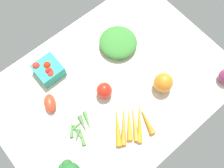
# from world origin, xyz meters

# --- Properties ---
(tablecloth) EXTENTS (1.04, 0.76, 0.02)m
(tablecloth) POSITION_xyz_m (0.00, 0.00, 0.01)
(tablecloth) COLOR beige
(tablecloth) RESTS_ON ground
(okra_pile) EXTENTS (0.12, 0.13, 0.02)m
(okra_pile) POSITION_xyz_m (0.23, 0.06, 0.03)
(okra_pile) COLOR #438B38
(okra_pile) RESTS_ON tablecloth
(bell_pepper_orange) EXTENTS (0.11, 0.11, 0.10)m
(bell_pepper_orange) POSITION_xyz_m (-0.16, 0.15, 0.07)
(bell_pepper_orange) COLOR orange
(bell_pepper_orange) RESTS_ON tablecloth
(berry_basket) EXTENTS (0.11, 0.11, 0.08)m
(berry_basket) POSITION_xyz_m (0.18, -0.23, 0.06)
(berry_basket) COLOR teal
(berry_basket) RESTS_ON tablecloth
(bell_pepper_red) EXTENTS (0.07, 0.07, 0.08)m
(bell_pepper_red) POSITION_xyz_m (0.05, 0.01, 0.06)
(bell_pepper_red) COLOR red
(bell_pepper_red) RESTS_ON tablecloth
(leafy_greens_clump) EXTENTS (0.25, 0.25, 0.06)m
(leafy_greens_clump) POSITION_xyz_m (-0.15, -0.14, 0.05)
(leafy_greens_clump) COLOR #377E32
(leafy_greens_clump) RESTS_ON tablecloth
(carrot_bunch) EXTENTS (0.21, 0.20, 0.03)m
(carrot_bunch) POSITION_xyz_m (0.05, 0.18, 0.03)
(carrot_bunch) COLOR orange
(carrot_bunch) RESTS_ON tablecloth
(roma_tomato) EXTENTS (0.08, 0.10, 0.05)m
(roma_tomato) POSITION_xyz_m (0.26, -0.10, 0.04)
(roma_tomato) COLOR red
(roma_tomato) RESTS_ON tablecloth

